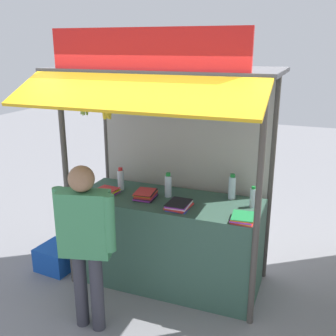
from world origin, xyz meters
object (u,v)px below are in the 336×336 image
object	(u,v)px
banana_bunch_inner_left	(107,111)
plastic_crate	(57,257)
water_bottle_far_right	(168,186)
magazine_stack_far_left	(105,192)
magazine_stack_center	(243,218)
magazine_stack_front_left	(146,195)
magazine_stack_rear_center	(179,205)
banana_bunch_rightmost	(84,106)
water_bottle_back_right	(232,187)
water_bottle_right	(253,197)
vendor_person	(85,234)
water_bottle_front_right	(121,179)

from	to	relation	value
banana_bunch_inner_left	plastic_crate	distance (m)	2.09
water_bottle_far_right	magazine_stack_far_left	distance (m)	0.71
magazine_stack_center	magazine_stack_front_left	bearing A→B (deg)	169.77
magazine_stack_rear_center	banana_bunch_rightmost	xyz separation A→B (m)	(-0.85, -0.30, 1.00)
water_bottle_back_right	magazine_stack_far_left	xyz separation A→B (m)	(-1.33, -0.39, -0.10)
water_bottle_right	banana_bunch_inner_left	size ratio (longest dim) A/B	0.68
water_bottle_far_right	banana_bunch_rightmost	bearing A→B (deg)	-138.49
magazine_stack_far_left	vendor_person	world-z (taller)	vendor_person
vendor_person	magazine_stack_center	bearing A→B (deg)	15.95
water_bottle_far_right	water_bottle_front_right	world-z (taller)	water_bottle_far_right
magazine_stack_center	plastic_crate	world-z (taller)	magazine_stack_center
water_bottle_far_right	magazine_stack_rear_center	distance (m)	0.35
water_bottle_back_right	water_bottle_far_right	xyz separation A→B (m)	(-0.66, -0.19, -0.00)
water_bottle_back_right	vendor_person	xyz separation A→B (m)	(-1.04, -1.25, -0.16)
water_bottle_far_right	banana_bunch_inner_left	world-z (taller)	banana_bunch_inner_left
magazine_stack_center	plastic_crate	size ratio (longest dim) A/B	0.68
water_bottle_right	plastic_crate	bearing A→B (deg)	-171.38
magazine_stack_rear_center	magazine_stack_front_left	bearing A→B (deg)	163.52
banana_bunch_inner_left	plastic_crate	xyz separation A→B (m)	(-0.92, 0.26, -1.86)
water_bottle_back_right	water_bottle_far_right	size ratio (longest dim) A/B	1.02
magazine_stack_rear_center	magazine_stack_center	distance (m)	0.67
magazine_stack_front_left	vendor_person	xyz separation A→B (m)	(-0.18, -0.93, -0.07)
water_bottle_right	water_bottle_back_right	xyz separation A→B (m)	(-0.25, 0.16, 0.02)
magazine_stack_far_left	magazine_stack_center	bearing A→B (deg)	-4.71
magazine_stack_rear_center	water_bottle_back_right	bearing A→B (deg)	45.49
water_bottle_far_right	magazine_stack_far_left	xyz separation A→B (m)	(-0.67, -0.20, -0.10)
magazine_stack_far_left	banana_bunch_inner_left	xyz separation A→B (m)	(0.28, -0.36, 0.97)
water_bottle_front_right	magazine_stack_front_left	world-z (taller)	water_bottle_front_right
water_bottle_back_right	magazine_stack_center	xyz separation A→B (m)	(0.22, -0.52, -0.10)
magazine_stack_center	banana_bunch_rightmost	bearing A→B (deg)	-171.26
banana_bunch_rightmost	vendor_person	bearing A→B (deg)	-63.69
magazine_stack_center	magazine_stack_rear_center	bearing A→B (deg)	173.89
water_bottle_far_right	plastic_crate	world-z (taller)	water_bottle_far_right
water_bottle_back_right	water_bottle_far_right	bearing A→B (deg)	-163.48
water_bottle_far_right	vendor_person	distance (m)	1.14
water_bottle_back_right	banana_bunch_rightmost	xyz separation A→B (m)	(-1.29, -0.75, 0.90)
magazine_stack_rear_center	magazine_stack_far_left	bearing A→B (deg)	176.34
water_bottle_front_right	plastic_crate	world-z (taller)	water_bottle_front_right
vendor_person	banana_bunch_rightmost	bearing A→B (deg)	102.25
banana_bunch_inner_left	banana_bunch_rightmost	distance (m)	0.24
magazine_stack_front_left	vendor_person	distance (m)	0.95
water_bottle_back_right	magazine_stack_front_left	world-z (taller)	water_bottle_back_right
magazine_stack_front_left	vendor_person	bearing A→B (deg)	-100.76
magazine_stack_front_left	banana_bunch_inner_left	bearing A→B (deg)	-112.92
water_bottle_far_right	magazine_stack_front_left	world-z (taller)	water_bottle_far_right
water_bottle_right	magazine_stack_center	distance (m)	0.37
water_bottle_front_right	magazine_stack_far_left	size ratio (longest dim) A/B	0.81
magazine_stack_front_left	banana_bunch_rightmost	world-z (taller)	banana_bunch_rightmost
magazine_stack_front_left	magazine_stack_rear_center	bearing A→B (deg)	-16.48
water_bottle_right	plastic_crate	distance (m)	2.44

